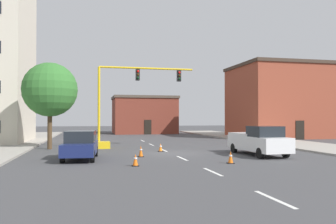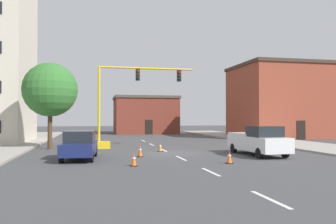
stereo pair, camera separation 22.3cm
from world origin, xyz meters
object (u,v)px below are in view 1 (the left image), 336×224
at_px(traffic_signal_gantry, 113,121).
at_px(traffic_cone_roadside_b, 231,157).
at_px(traffic_cone_roadside_c, 161,147).
at_px(tree_left_near, 50,90).
at_px(pickup_truck_white, 259,141).
at_px(traffic_cone_roadside_a, 135,160).
at_px(sedan_navy_near_left, 81,145).
at_px(traffic_cone_roadside_d, 141,151).

distance_m(traffic_signal_gantry, traffic_cone_roadside_b, 12.63).
height_order(traffic_signal_gantry, traffic_cone_roadside_c, traffic_signal_gantry).
bearing_deg(traffic_cone_roadside_c, traffic_signal_gantry, 132.20).
bearing_deg(traffic_cone_roadside_b, traffic_cone_roadside_c, 108.29).
distance_m(tree_left_near, pickup_truck_white, 16.73).
bearing_deg(traffic_signal_gantry, pickup_truck_white, -39.34).
relative_size(traffic_signal_gantry, tree_left_near, 1.28).
xyz_separation_m(tree_left_near, traffic_cone_roadside_a, (5.50, -11.14, -4.47)).
height_order(tree_left_near, traffic_cone_roadside_a, tree_left_near).
bearing_deg(sedan_navy_near_left, traffic_signal_gantry, 71.86).
relative_size(traffic_cone_roadside_a, traffic_cone_roadside_b, 0.95).
xyz_separation_m(tree_left_near, traffic_cone_roadside_c, (8.33, -3.87, -4.48)).
xyz_separation_m(pickup_truck_white, traffic_cone_roadside_c, (-5.96, 3.95, -0.67)).
relative_size(sedan_navy_near_left, traffic_cone_roadside_a, 7.12).
xyz_separation_m(traffic_signal_gantry, pickup_truck_white, (9.28, -7.61, -1.26)).
height_order(traffic_cone_roadside_c, traffic_cone_roadside_d, traffic_cone_roadside_d).
height_order(pickup_truck_white, sedan_navy_near_left, pickup_truck_white).
height_order(sedan_navy_near_left, traffic_cone_roadside_c, sedan_navy_near_left).
bearing_deg(traffic_cone_roadside_b, tree_left_near, 133.71).
xyz_separation_m(traffic_cone_roadside_a, traffic_cone_roadside_b, (5.28, -0.14, 0.02)).
bearing_deg(sedan_navy_near_left, traffic_cone_roadside_a, -51.31).
bearing_deg(tree_left_near, traffic_cone_roadside_d, -47.71).
xyz_separation_m(pickup_truck_white, traffic_cone_roadside_a, (-8.80, -3.33, -0.66)).
xyz_separation_m(traffic_signal_gantry, traffic_cone_roadside_d, (1.37, -6.81, -1.87)).
relative_size(sedan_navy_near_left, traffic_cone_roadside_c, 7.44).
height_order(pickup_truck_white, traffic_cone_roadside_c, pickup_truck_white).
distance_m(traffic_cone_roadside_a, traffic_cone_roadside_b, 5.28).
xyz_separation_m(traffic_cone_roadside_c, traffic_cone_roadside_d, (-1.95, -3.15, 0.06)).
distance_m(traffic_cone_roadside_b, traffic_cone_roadside_d, 6.12).
bearing_deg(traffic_cone_roadside_a, pickup_truck_white, 20.71).
bearing_deg(traffic_cone_roadside_b, traffic_cone_roadside_d, 135.91).
bearing_deg(traffic_signal_gantry, traffic_cone_roadside_b, -62.49).
height_order(traffic_signal_gantry, pickup_truck_white, traffic_signal_gantry).
xyz_separation_m(tree_left_near, traffic_cone_roadside_d, (6.39, -7.02, -4.42)).
bearing_deg(traffic_signal_gantry, sedan_navy_near_left, -108.14).
height_order(pickup_truck_white, traffic_cone_roadside_a, pickup_truck_white).
relative_size(pickup_truck_white, traffic_cone_roadside_a, 8.42).
height_order(traffic_cone_roadside_a, traffic_cone_roadside_d, traffic_cone_roadside_d).
bearing_deg(pickup_truck_white, traffic_cone_roadside_a, -159.29).
xyz_separation_m(sedan_navy_near_left, traffic_cone_roadside_d, (3.77, 0.52, -0.52)).
distance_m(traffic_signal_gantry, traffic_cone_roadside_d, 7.20).
xyz_separation_m(pickup_truck_white, traffic_cone_roadside_b, (-3.51, -3.46, -0.64)).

